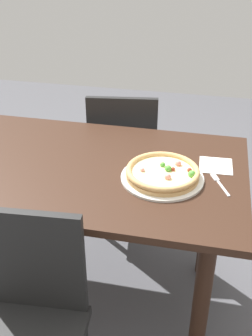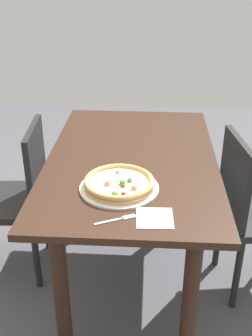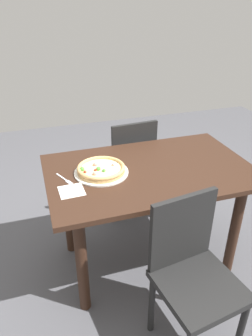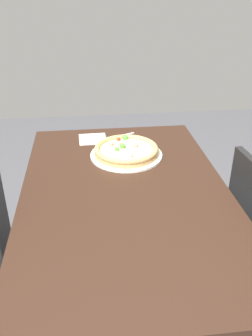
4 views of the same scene
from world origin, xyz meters
name	(u,v)px [view 4 (image 4 of 4)]	position (x,y,z in m)	size (l,w,h in m)	color
ground_plane	(126,323)	(0.00, 0.00, 0.00)	(6.00, 6.00, 0.00)	#4C4C51
dining_table	(126,218)	(0.00, 0.00, 0.65)	(1.33, 0.83, 0.78)	#331E14
plate	(126,155)	(0.31, -0.04, 0.78)	(0.34, 0.34, 0.01)	silver
pizza	(126,150)	(0.31, -0.04, 0.81)	(0.30, 0.30, 0.05)	tan
fork	(118,136)	(0.54, -0.02, 0.78)	(0.08, 0.16, 0.00)	silver
napkin	(93,139)	(0.52, 0.11, 0.78)	(0.14, 0.14, 0.00)	white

